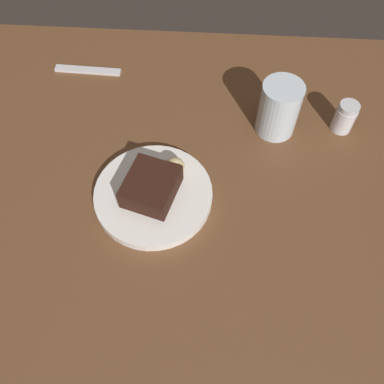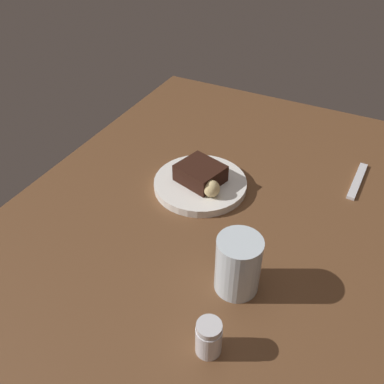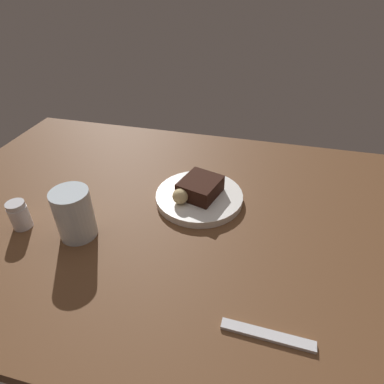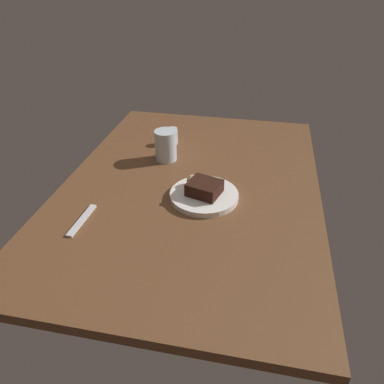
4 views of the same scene
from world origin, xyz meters
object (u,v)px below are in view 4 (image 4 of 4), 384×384
(dessert_spoon, at_px, (82,220))
(chocolate_cake_slice, at_px, (204,188))
(dessert_plate, at_px, (204,196))
(salt_shaker, at_px, (173,136))
(bread_roll, at_px, (192,181))
(water_glass, at_px, (166,145))

(dessert_spoon, bearing_deg, chocolate_cake_slice, -58.19)
(chocolate_cake_slice, bearing_deg, dessert_plate, -152.86)
(dessert_plate, relative_size, chocolate_cake_slice, 2.24)
(chocolate_cake_slice, height_order, dessert_spoon, chocolate_cake_slice)
(salt_shaker, height_order, dessert_spoon, salt_shaker)
(salt_shaker, xyz_separation_m, dessert_spoon, (0.55, -0.13, -0.03))
(dessert_plate, height_order, chocolate_cake_slice, chocolate_cake_slice)
(bread_roll, distance_m, salt_shaker, 0.36)
(bread_roll, bearing_deg, salt_shaker, -155.86)
(chocolate_cake_slice, distance_m, salt_shaker, 0.41)
(dessert_plate, xyz_separation_m, salt_shaker, (-0.36, -0.19, 0.02))
(chocolate_cake_slice, height_order, bread_roll, chocolate_cake_slice)
(bread_roll, bearing_deg, water_glass, -144.23)
(bread_roll, relative_size, water_glass, 0.33)
(chocolate_cake_slice, bearing_deg, bread_roll, -129.79)
(salt_shaker, bearing_deg, bread_roll, 24.14)
(salt_shaker, relative_size, dessert_spoon, 0.44)
(dessert_plate, bearing_deg, bread_roll, -128.99)
(dessert_plate, xyz_separation_m, bread_roll, (-0.04, -0.04, 0.03))
(chocolate_cake_slice, bearing_deg, salt_shaker, -152.26)
(salt_shaker, relative_size, water_glass, 0.59)
(dessert_plate, relative_size, bread_roll, 5.72)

